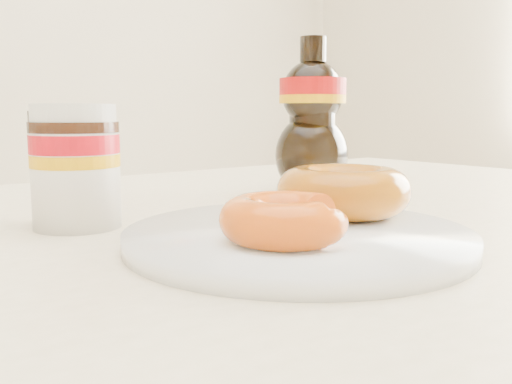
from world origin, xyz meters
TOP-DOWN VIEW (x-y plane):
  - dining_table at (0.00, 0.10)m, footprint 1.40×0.90m
  - plate at (0.02, 0.03)m, footprint 0.26×0.26m
  - donut_bitten at (-0.02, 0.01)m, footprint 0.09×0.09m
  - donut_whole at (0.09, 0.06)m, footprint 0.12×0.12m
  - nutella_jar at (-0.08, 0.20)m, footprint 0.07×0.07m
  - syrup_bottle at (0.23, 0.24)m, footprint 0.10×0.09m
  - dark_jar at (-0.08, 0.22)m, footprint 0.06×0.06m

SIDE VIEW (x-z plane):
  - dining_table at x=0.00m, z-range 0.29..1.04m
  - plate at x=0.02m, z-range 0.75..0.76m
  - donut_bitten at x=-0.02m, z-range 0.76..0.79m
  - donut_whole at x=0.09m, z-range 0.76..0.80m
  - dark_jar at x=-0.08m, z-range 0.75..0.85m
  - nutella_jar at x=-0.08m, z-range 0.75..0.86m
  - syrup_bottle at x=0.23m, z-range 0.75..0.94m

